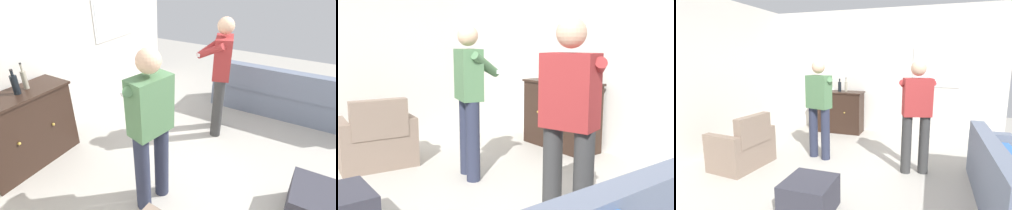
% 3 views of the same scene
% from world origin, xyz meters
% --- Properties ---
extents(ground, '(10.40, 10.40, 0.00)m').
position_xyz_m(ground, '(0.00, 0.00, 0.00)').
color(ground, '#B2ADA3').
extents(wall_back_with_window, '(5.20, 0.15, 2.80)m').
position_xyz_m(wall_back_with_window, '(0.03, 2.66, 1.40)').
color(wall_back_with_window, silver).
rests_on(wall_back_with_window, ground).
extents(couch, '(0.57, 2.47, 0.82)m').
position_xyz_m(couch, '(1.94, -0.33, 0.32)').
color(couch, slate).
rests_on(couch, ground).
extents(sideboard_cabinet, '(1.17, 0.49, 0.95)m').
position_xyz_m(sideboard_cabinet, '(-0.92, 2.30, 0.48)').
color(sideboard_cabinet, black).
rests_on(sideboard_cabinet, ground).
extents(bottle_wine_green, '(0.08, 0.08, 0.30)m').
position_xyz_m(bottle_wine_green, '(-0.89, 2.29, 1.07)').
color(bottle_wine_green, black).
rests_on(bottle_wine_green, sideboard_cabinet).
extents(bottle_liquor_amber, '(0.06, 0.06, 0.32)m').
position_xyz_m(bottle_liquor_amber, '(-0.74, 2.33, 1.07)').
color(bottle_liquor_amber, gray).
rests_on(bottle_liquor_amber, sideboard_cabinet).
extents(ottoman, '(0.55, 0.55, 0.38)m').
position_xyz_m(ottoman, '(-0.12, -0.91, 0.19)').
color(ottoman, '#33333D').
rests_on(ottoman, ground).
extents(person_standing_left, '(0.54, 0.51, 1.68)m').
position_xyz_m(person_standing_left, '(-0.67, 0.64, 0.94)').
color(person_standing_left, '#282D42').
rests_on(person_standing_left, ground).
extents(person_standing_right, '(0.53, 0.52, 1.68)m').
position_xyz_m(person_standing_right, '(0.93, 0.53, 0.94)').
color(person_standing_right, '#383838').
rests_on(person_standing_right, ground).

